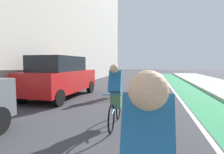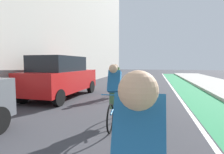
# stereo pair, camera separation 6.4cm
# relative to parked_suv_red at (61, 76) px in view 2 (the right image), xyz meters

# --- Properties ---
(ground_plane) EXTENTS (71.93, 71.93, 0.00)m
(ground_plane) POSITION_rel_parked_suv_red_xyz_m (3.10, 2.13, -1.02)
(ground_plane) COLOR #38383D
(bike_lane_paint) EXTENTS (1.60, 32.70, 0.00)m
(bike_lane_paint) POSITION_rel_parked_suv_red_xyz_m (6.45, 4.13, -1.01)
(bike_lane_paint) COLOR #2D8451
(bike_lane_paint) RESTS_ON ground
(lane_divider_stripe) EXTENTS (0.12, 32.70, 0.00)m
(lane_divider_stripe) POSITION_rel_parked_suv_red_xyz_m (5.55, 4.13, -1.01)
(lane_divider_stripe) COLOR white
(lane_divider_stripe) RESTS_ON ground
(parked_suv_red) EXTENTS (2.01, 4.39, 1.98)m
(parked_suv_red) POSITION_rel_parked_suv_red_xyz_m (0.00, 0.00, 0.00)
(parked_suv_red) COLOR red
(parked_suv_red) RESTS_ON ground
(cyclist_mid) EXTENTS (0.48, 1.75, 1.63)m
(cyclist_mid) POSITION_rel_parked_suv_red_xyz_m (3.36, -3.04, -0.16)
(cyclist_mid) COLOR black
(cyclist_mid) RESTS_ON ground
(cyclist_trailing) EXTENTS (0.48, 1.71, 1.61)m
(cyclist_trailing) POSITION_rel_parked_suv_red_xyz_m (2.56, 0.75, -0.17)
(cyclist_trailing) COLOR black
(cyclist_trailing) RESTS_ON ground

